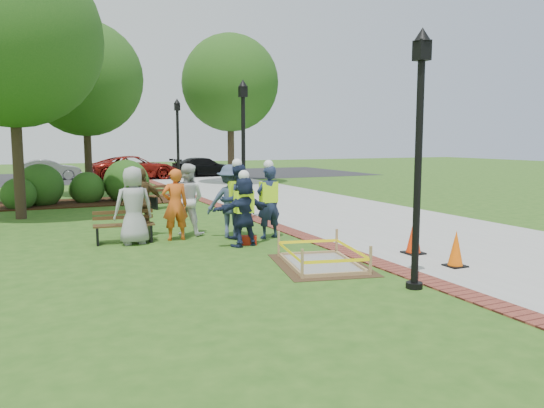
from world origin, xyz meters
name	(u,v)px	position (x,y,z in m)	size (l,w,h in m)	color
ground	(274,259)	(0.00, 0.00, 0.00)	(100.00, 100.00, 0.00)	#285116
sidewalk	(285,199)	(5.00, 10.00, 0.01)	(6.00, 60.00, 0.02)	#9E9E99
brick_edging	(210,203)	(1.75, 10.00, 0.01)	(0.50, 60.00, 0.03)	maroon
mulch_bed	(79,203)	(-3.00, 12.00, 0.02)	(7.00, 3.00, 0.05)	#381E0F
parking_lot	(109,177)	(0.00, 27.00, 0.00)	(36.00, 12.00, 0.01)	black
wet_concrete_pad	(321,254)	(0.63, -0.92, 0.23)	(2.14, 2.60, 0.55)	#47331E
bench_near	(124,233)	(-2.60, 3.05, 0.25)	(1.46, 0.59, 0.77)	#54371C
bench_far	(169,200)	(-0.07, 9.27, 0.27)	(1.61, 1.02, 0.83)	#50301B
cone_front	(456,250)	(2.93, -2.15, 0.35)	(0.37, 0.37, 0.73)	black
cone_back	(414,237)	(2.95, -0.87, 0.39)	(0.41, 0.41, 0.80)	black
cone_far	(241,189)	(3.49, 11.15, 0.38)	(0.40, 0.40, 0.79)	black
toolbox	(248,240)	(0.06, 1.62, 0.10)	(0.42, 0.23, 0.21)	#9C1B0C
lamp_near	(419,140)	(1.25, -3.00, 2.48)	(0.28, 0.28, 4.26)	black
lamp_mid	(243,140)	(1.25, 5.00, 2.48)	(0.28, 0.28, 4.26)	black
lamp_far	(178,140)	(1.25, 13.00, 2.48)	(0.28, 0.28, 4.26)	black
tree_left	(11,38)	(-4.97, 8.41, 5.56)	(5.46, 5.46, 8.31)	#3D2D1E
tree_back	(85,79)	(-2.36, 14.60, 5.08)	(4.94, 4.94, 7.56)	#3D2D1E
tree_right	(230,83)	(5.62, 18.40, 5.60)	(5.37, 5.37, 8.30)	#3D2D1E
shrub_a	(19,209)	(-5.10, 11.10, 0.00)	(1.22, 1.22, 1.22)	#1D4D16
shrub_b	(41,205)	(-4.36, 11.90, 0.00)	(1.71, 1.71, 1.71)	#1D4D16
shrub_c	(88,203)	(-2.66, 12.05, 0.00)	(1.32, 1.32, 1.32)	#1D4D16
shrub_d	(127,201)	(-1.13, 12.15, 0.00)	(1.82, 1.82, 1.82)	#1D4D16
shrub_e	(82,200)	(-2.80, 13.27, 0.00)	(1.01, 1.01, 1.01)	#1D4D16
casual_person_a	(133,206)	(-2.40, 2.79, 0.93)	(0.62, 0.42, 1.86)	#9D9D9D
casual_person_b	(175,205)	(-1.37, 2.89, 0.89)	(0.57, 0.37, 1.77)	#DF581A
casual_person_c	(187,200)	(-0.91, 3.47, 0.93)	(0.71, 0.66, 1.87)	silver
casual_person_d	(143,203)	(-2.02, 3.68, 0.88)	(0.57, 0.37, 1.77)	brown
casual_person_e	(231,201)	(0.02, 2.69, 0.93)	(0.69, 0.57, 1.86)	#394864
hivis_worker_a	(244,208)	(-0.08, 1.50, 0.89)	(0.59, 0.45, 1.79)	#1D324B
hivis_worker_b	(269,200)	(0.84, 2.18, 0.98)	(0.64, 0.48, 1.99)	#192B41
hivis_worker_c	(237,199)	(0.11, 2.47, 0.99)	(0.61, 0.40, 2.02)	#171A3E
parked_car_b	(49,180)	(-3.80, 25.76, 0.00)	(4.23, 1.84, 1.38)	#96959A
parked_car_c	(136,179)	(1.25, 24.08, 0.00)	(4.92, 2.14, 1.61)	maroon
parked_car_d	(204,176)	(5.95, 24.75, 0.00)	(4.28, 1.86, 1.39)	black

